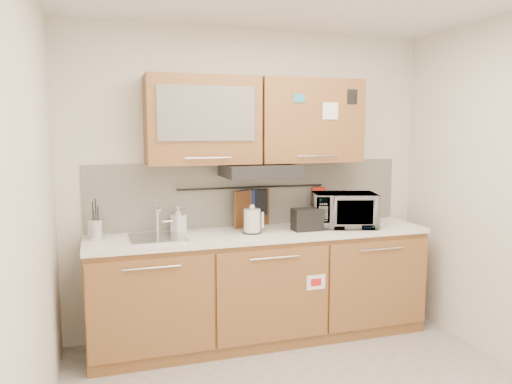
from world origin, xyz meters
TOP-DOWN VIEW (x-y plane):
  - wall_back at (0.00, 1.50)m, footprint 3.20×0.00m
  - wall_left at (-1.60, 0.00)m, footprint 0.00×3.00m
  - base_cabinet at (0.00, 1.19)m, footprint 2.80×0.64m
  - countertop at (0.00, 1.19)m, footprint 2.82×0.62m
  - backsplash at (0.00, 1.49)m, footprint 2.80×0.02m
  - upper_cabinets at (-0.00, 1.32)m, footprint 1.82×0.37m
  - range_hood at (0.00, 1.25)m, footprint 0.60×0.46m
  - sink at (-0.85, 1.21)m, footprint 0.42×0.40m
  - utensil_rail at (0.00, 1.45)m, footprint 1.30×0.02m
  - utensil_crock at (-1.30, 1.29)m, footprint 0.14×0.14m
  - kettle at (-0.09, 1.16)m, footprint 0.17×0.16m
  - toaster at (0.38, 1.13)m, footprint 0.24×0.15m
  - microwave at (0.74, 1.17)m, footprint 0.61×0.49m
  - soap_bottle at (-0.66, 1.37)m, footprint 0.13×0.13m
  - cutting_board at (-0.00, 1.44)m, footprint 0.38×0.16m
  - oven_mitt at (-0.05, 1.44)m, footprint 0.12×0.06m
  - dark_pouch at (0.05, 1.44)m, footprint 0.14×0.06m
  - pot_holder at (0.62, 1.44)m, footprint 0.13×0.03m

SIDE VIEW (x-z plane):
  - base_cabinet at x=0.00m, z-range -0.03..0.85m
  - countertop at x=0.00m, z-range 0.88..0.92m
  - sink at x=-0.85m, z-range 0.79..1.05m
  - cutting_board at x=0.00m, z-range 0.76..1.24m
  - utensil_crock at x=-1.30m, z-range 0.84..1.16m
  - kettle at x=-0.09m, z-range 0.89..1.13m
  - toaster at x=0.38m, z-range 0.92..1.11m
  - soap_bottle at x=-0.66m, z-range 0.92..1.14m
  - microwave at x=0.74m, z-range 0.92..1.21m
  - dark_pouch at x=0.05m, z-range 1.02..1.24m
  - oven_mitt at x=-0.05m, z-range 1.04..1.24m
  - pot_holder at x=0.62m, z-range 1.08..1.24m
  - backsplash at x=0.00m, z-range 0.92..1.48m
  - utensil_rail at x=0.00m, z-range 1.25..1.27m
  - wall_left at x=-1.60m, z-range -0.20..2.80m
  - wall_back at x=0.00m, z-range -0.30..2.90m
  - range_hood at x=0.00m, z-range 1.37..1.47m
  - upper_cabinets at x=0.00m, z-range 1.48..2.18m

